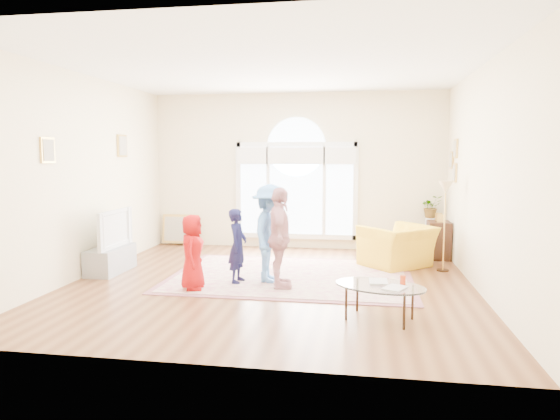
% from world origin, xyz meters
% --- Properties ---
extents(ground, '(6.00, 6.00, 0.00)m').
position_xyz_m(ground, '(0.00, 0.00, 0.00)').
color(ground, '#532E18').
rests_on(ground, ground).
extents(room_shell, '(6.00, 6.00, 6.00)m').
position_xyz_m(room_shell, '(0.01, 2.83, 1.57)').
color(room_shell, beige).
rests_on(room_shell, ground).
extents(area_rug, '(3.60, 2.60, 0.02)m').
position_xyz_m(area_rug, '(0.25, 0.49, 0.01)').
color(area_rug, '#C5B697').
rests_on(area_rug, ground).
extents(rug_border, '(3.80, 2.80, 0.01)m').
position_xyz_m(rug_border, '(0.25, 0.49, 0.01)').
color(rug_border, '#884F56').
rests_on(rug_border, ground).
extents(tv_console, '(0.45, 1.00, 0.42)m').
position_xyz_m(tv_console, '(-2.75, 0.30, 0.21)').
color(tv_console, gray).
rests_on(tv_console, ground).
extents(television, '(0.17, 1.08, 0.62)m').
position_xyz_m(television, '(-2.74, 0.30, 0.73)').
color(television, black).
rests_on(television, tv_console).
extents(coffee_table, '(1.24, 1.00, 0.54)m').
position_xyz_m(coffee_table, '(1.57, -1.44, 0.40)').
color(coffee_table, silver).
rests_on(coffee_table, ground).
extents(armchair, '(1.46, 1.45, 0.72)m').
position_xyz_m(armchair, '(1.97, 1.47, 0.36)').
color(armchair, yellow).
rests_on(armchair, ground).
extents(side_cabinet, '(0.40, 0.50, 0.70)m').
position_xyz_m(side_cabinet, '(2.78, 2.31, 0.35)').
color(side_cabinet, black).
rests_on(side_cabinet, ground).
extents(floor_lamp, '(0.30, 0.30, 1.51)m').
position_xyz_m(floor_lamp, '(2.71, 1.28, 1.28)').
color(floor_lamp, black).
rests_on(floor_lamp, ground).
extents(plant_pedestal, '(0.20, 0.20, 0.70)m').
position_xyz_m(plant_pedestal, '(2.70, 2.87, 0.35)').
color(plant_pedestal, white).
rests_on(plant_pedestal, ground).
extents(potted_plant, '(0.48, 0.45, 0.44)m').
position_xyz_m(potted_plant, '(2.70, 2.87, 0.92)').
color(potted_plant, '#33722D').
rests_on(potted_plant, plant_pedestal).
extents(leaning_picture, '(0.80, 0.14, 0.62)m').
position_xyz_m(leaning_picture, '(-2.50, 2.90, 0.00)').
color(leaning_picture, tan).
rests_on(leaning_picture, ground).
extents(child_red, '(0.41, 0.57, 1.08)m').
position_xyz_m(child_red, '(-1.03, -0.56, 0.56)').
color(child_red, '#A60C0D').
rests_on(child_red, area_rug).
extents(child_navy, '(0.30, 0.43, 1.12)m').
position_xyz_m(child_navy, '(-0.49, -0.06, 0.58)').
color(child_navy, '#131439').
rests_on(child_navy, area_rug).
extents(child_pink, '(0.51, 0.91, 1.46)m').
position_xyz_m(child_pink, '(0.19, -0.27, 0.75)').
color(child_pink, pink).
rests_on(child_pink, area_rug).
extents(child_blue, '(0.59, 0.98, 1.48)m').
position_xyz_m(child_blue, '(-0.02, 0.06, 0.76)').
color(child_blue, '#5691DB').
rests_on(child_blue, area_rug).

